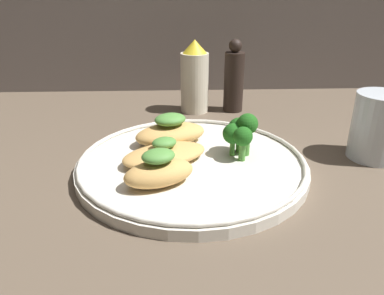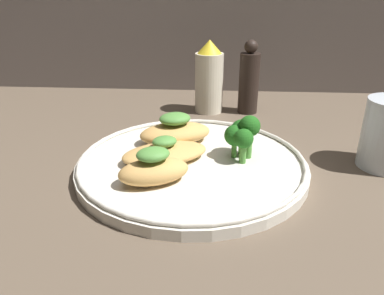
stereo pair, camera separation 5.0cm
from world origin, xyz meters
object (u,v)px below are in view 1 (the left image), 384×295
at_px(pepper_grinder, 234,79).
at_px(broccoli_bunch, 241,132).
at_px(sauce_bottle, 195,78).
at_px(plate, 192,164).
at_px(drinking_glass, 378,127).

bearing_deg(pepper_grinder, broccoli_bunch, -95.88).
xyz_separation_m(sauce_bottle, pepper_grinder, (0.08, 0.00, -0.00)).
bearing_deg(sauce_bottle, broccoli_bunch, -77.71).
height_order(plate, pepper_grinder, pepper_grinder).
distance_m(broccoli_bunch, pepper_grinder, 0.24).
distance_m(pepper_grinder, drinking_glass, 0.28).
distance_m(plate, broccoli_bunch, 0.08).
bearing_deg(plate, pepper_grinder, 70.15).
distance_m(sauce_bottle, drinking_glass, 0.33).
height_order(plate, sauce_bottle, sauce_bottle).
height_order(sauce_bottle, drinking_glass, sauce_bottle).
height_order(pepper_grinder, drinking_glass, pepper_grinder).
height_order(broccoli_bunch, sauce_bottle, sauce_bottle).
distance_m(broccoli_bunch, drinking_glass, 0.20).
xyz_separation_m(broccoli_bunch, pepper_grinder, (0.02, 0.24, 0.01)).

